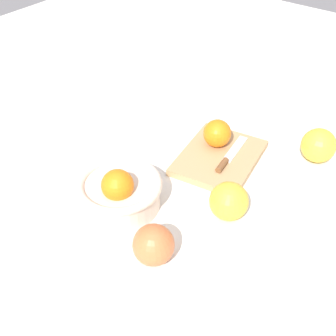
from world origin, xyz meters
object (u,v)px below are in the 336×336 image
(orange_on_board, at_px, (217,133))
(knife, at_px, (228,158))
(apple_front_left_2, at_px, (229,201))
(apple_front_right, at_px, (318,145))
(apple_front_left, at_px, (154,245))
(bowl, at_px, (120,191))
(cutting_board, at_px, (219,158))

(orange_on_board, height_order, knife, orange_on_board)
(apple_front_left_2, height_order, apple_front_right, apple_front_right)
(apple_front_left_2, bearing_deg, knife, 31.67)
(apple_front_right, bearing_deg, apple_front_left_2, 166.74)
(apple_front_left, bearing_deg, bowl, 65.30)
(orange_on_board, bearing_deg, knife, -121.95)
(knife, height_order, apple_front_right, apple_front_right)
(bowl, height_order, knife, bowl)
(orange_on_board, bearing_deg, cutting_board, -136.79)
(orange_on_board, bearing_deg, apple_front_right, -60.92)
(knife, bearing_deg, orange_on_board, 58.05)
(apple_front_left, bearing_deg, apple_front_left_2, -15.29)
(knife, xyz_separation_m, apple_front_left_2, (-0.14, -0.09, 0.02))
(apple_front_left, height_order, apple_front_left_2, apple_front_left_2)
(apple_front_left, bearing_deg, orange_on_board, 14.36)
(orange_on_board, bearing_deg, apple_front_left_2, -141.17)
(cutting_board, relative_size, apple_front_left, 2.81)
(cutting_board, bearing_deg, bowl, 162.52)
(apple_front_left, bearing_deg, apple_front_right, -14.05)
(apple_front_left_2, distance_m, apple_front_right, 0.29)
(cutting_board, height_order, apple_front_left_2, apple_front_left_2)
(bowl, height_order, apple_front_right, bowl)
(apple_front_left, xyz_separation_m, apple_front_left_2, (0.18, -0.05, 0.00))
(apple_front_left_2, bearing_deg, bowl, 120.45)
(knife, relative_size, apple_front_left, 2.03)
(apple_front_left_2, bearing_deg, apple_front_left, 164.71)
(cutting_board, relative_size, knife, 1.39)
(apple_front_left, distance_m, apple_front_right, 0.48)
(cutting_board, xyz_separation_m, knife, (-0.00, -0.03, 0.01))
(orange_on_board, distance_m, apple_front_left, 0.36)
(orange_on_board, xyz_separation_m, apple_front_left_2, (-0.17, -0.14, -0.01))
(bowl, height_order, apple_front_left, bowl)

